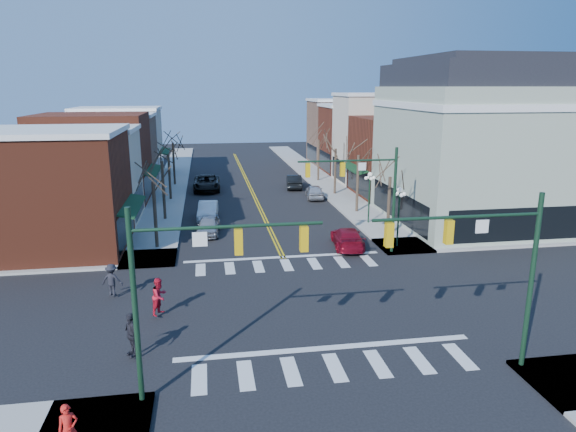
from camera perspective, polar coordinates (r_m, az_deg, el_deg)
name	(u,v)px	position (r m, az deg, el deg)	size (l,w,h in m)	color
ground	(305,305)	(27.02, 1.95, -9.84)	(160.00, 160.00, 0.00)	black
sidewalk_left	(162,217)	(45.70, -13.83, -0.07)	(3.50, 70.00, 0.15)	#9E9B93
sidewalk_right	(357,209)	(47.51, 7.68, 0.76)	(3.50, 70.00, 0.15)	#9E9B93
bldg_left_brick_a	(46,194)	(38.15, -25.27, 2.25)	(10.00, 8.50, 8.00)	maroon
bldg_left_stucco_a	(74,178)	(45.57, -22.65, 3.93)	(10.00, 7.00, 7.50)	beige
bldg_left_brick_b	(94,159)	(53.22, -20.78, 5.98)	(10.00, 9.00, 8.50)	maroon
bldg_left_tan	(109,152)	(61.31, -19.28, 6.74)	(10.00, 7.50, 7.80)	#8F664F
bldg_left_stucco_b	(120,143)	(68.89, -18.21, 7.73)	(10.00, 8.00, 8.20)	beige
bldg_right_brick_a	(406,157)	(54.38, 12.94, 6.43)	(10.00, 8.50, 8.00)	maroon
bldg_right_stucco	(381,140)	(61.47, 10.29, 8.35)	(10.00, 7.00, 10.00)	beige
bldg_right_brick_b	(362,140)	(68.63, 8.18, 8.39)	(10.00, 8.00, 8.50)	maroon
bldg_right_tan	(345,133)	(76.25, 6.40, 9.20)	(10.00, 8.00, 9.00)	#8F664F
victorian_corner	(472,142)	(44.40, 19.77, 7.75)	(12.25, 14.25, 13.30)	#9DAA93
traffic_mast_near_left	(189,276)	(17.95, -10.96, -6.57)	(6.60, 0.28, 7.20)	#14331E
traffic_mast_near_right	(489,259)	(20.72, 21.46, -4.49)	(6.60, 0.28, 7.20)	#14331E
traffic_mast_far_right	(368,186)	(33.85, 8.85, 3.31)	(6.60, 0.28, 7.20)	#14331E
lamppost_corner	(399,207)	(36.11, 12.22, 1.00)	(0.36, 0.36, 4.33)	#14331E
lamppost_midblock	(369,189)	(42.08, 9.04, 3.00)	(0.36, 0.36, 4.33)	#14331E
tree_left_a	(155,216)	(36.42, -14.54, 0.03)	(0.24, 0.24, 4.76)	#382B21
tree_left_b	(164,191)	(44.17, -13.66, 2.71)	(0.24, 0.24, 5.04)	#382B21
tree_left_c	(170,178)	(52.06, -13.02, 4.17)	(0.24, 0.24, 4.55)	#382B21
tree_left_d	(174,164)	(59.92, -12.56, 5.64)	(0.24, 0.24, 4.90)	#382B21
tree_right_a	(389,208)	(38.60, 11.12, 0.90)	(0.24, 0.24, 4.62)	#382B21
tree_right_b	(357,184)	(45.96, 7.72, 3.51)	(0.24, 0.24, 5.18)	#382B21
tree_right_c	(335,172)	(53.58, 5.26, 4.90)	(0.24, 0.24, 4.83)	#382B21
tree_right_d	(318,161)	(61.26, 3.40, 6.16)	(0.24, 0.24, 4.97)	#382B21
car_left_near	(209,225)	(39.70, -8.82, -1.02)	(1.66, 4.12, 1.40)	#A5A5AA
car_left_mid	(208,211)	(44.21, -8.89, 0.59)	(1.56, 4.49, 1.48)	white
car_left_far	(207,183)	(56.60, -9.02, 3.66)	(2.77, 6.00, 1.67)	black
car_right_near	(347,238)	(36.28, 6.61, -2.41)	(1.95, 4.80, 1.39)	maroon
car_right_mid	(314,192)	(51.92, 2.96, 2.72)	(1.66, 4.13, 1.41)	silver
car_right_far	(294,181)	(57.21, 0.66, 3.86)	(1.59, 4.57, 1.50)	black
pedestrian_red_a	(68,429)	(18.02, -23.22, -20.93)	(0.59, 0.39, 1.61)	red
pedestrian_red_b	(160,296)	(26.04, -14.08, -8.64)	(0.91, 0.71, 1.87)	red
pedestrian_dark_a	(132,334)	(22.59, -16.99, -12.47)	(1.10, 0.46, 1.88)	black
pedestrian_dark_b	(112,280)	(29.04, -18.98, -6.71)	(1.12, 0.65, 1.74)	black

